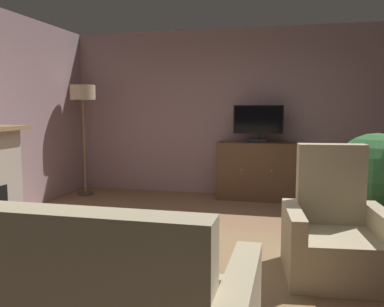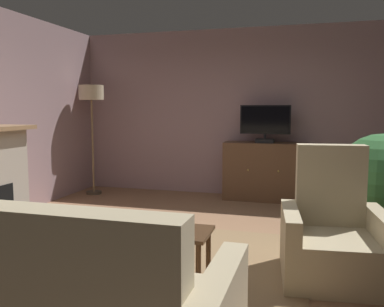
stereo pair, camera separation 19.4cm
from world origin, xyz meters
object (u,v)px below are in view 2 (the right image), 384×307
object	(u,v)px
armchair_near_window	(333,239)
tv_cabinet	(265,173)
tv_remote	(178,229)
cat	(60,243)
floor_lamp	(91,100)
potted_plant_on_hearth_side	(381,180)
television	(265,123)
coffee_table	(153,235)

from	to	relation	value
armchair_near_window	tv_cabinet	bearing A→B (deg)	107.37
tv_remote	cat	distance (m)	1.45
floor_lamp	armchair_near_window	bearing A→B (deg)	-34.23
potted_plant_on_hearth_side	television	bearing A→B (deg)	134.58
cat	tv_cabinet	bearing A→B (deg)	60.50
tv_remote	floor_lamp	size ratio (longest dim) A/B	0.09
television	armchair_near_window	xyz separation A→B (m)	(0.90, -2.83, -0.90)
tv_cabinet	floor_lamp	xyz separation A→B (m)	(-2.88, -0.31, 1.16)
tv_remote	cat	bearing A→B (deg)	-161.89
coffee_table	cat	world-z (taller)	coffee_table
tv_cabinet	cat	world-z (taller)	tv_cabinet
coffee_table	armchair_near_window	world-z (taller)	armchair_near_window
tv_cabinet	potted_plant_on_hearth_side	distance (m)	2.15
coffee_table	floor_lamp	distance (m)	4.02
tv_remote	floor_lamp	world-z (taller)	floor_lamp
coffee_table	floor_lamp	bearing A→B (deg)	126.94
coffee_table	potted_plant_on_hearth_side	world-z (taller)	potted_plant_on_hearth_side
tv_cabinet	floor_lamp	world-z (taller)	floor_lamp
tv_cabinet	armchair_near_window	world-z (taller)	armchair_near_window
television	armchair_near_window	size ratio (longest dim) A/B	0.68
tv_cabinet	tv_remote	world-z (taller)	tv_cabinet
coffee_table	armchair_near_window	size ratio (longest dim) A/B	0.86
tv_remote	armchair_near_window	size ratio (longest dim) A/B	0.15
tv_cabinet	cat	bearing A→B (deg)	-119.50
tv_cabinet	armchair_near_window	size ratio (longest dim) A/B	1.13
armchair_near_window	television	bearing A→B (deg)	107.67
potted_plant_on_hearth_side	tv_cabinet	bearing A→B (deg)	133.59
cat	television	bearing A→B (deg)	60.07
television	floor_lamp	xyz separation A→B (m)	(-2.88, -0.26, 0.36)
armchair_near_window	potted_plant_on_hearth_side	distance (m)	1.49
armchair_near_window	cat	distance (m)	2.64
coffee_table	floor_lamp	world-z (taller)	floor_lamp
tv_cabinet	tv_remote	size ratio (longest dim) A/B	7.57
potted_plant_on_hearth_side	floor_lamp	world-z (taller)	floor_lamp
television	tv_remote	distance (m)	3.43
potted_plant_on_hearth_side	cat	world-z (taller)	potted_plant_on_hearth_side
tv_remote	potted_plant_on_hearth_side	size ratio (longest dim) A/B	0.14
tv_remote	armchair_near_window	bearing A→B (deg)	52.71
floor_lamp	television	bearing A→B (deg)	5.16
tv_cabinet	armchair_near_window	distance (m)	3.03
armchair_near_window	floor_lamp	distance (m)	4.74
coffee_table	tv_remote	world-z (taller)	tv_remote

